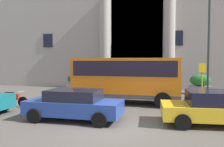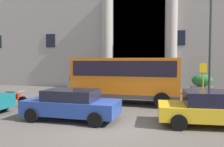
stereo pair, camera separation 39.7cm
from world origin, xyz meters
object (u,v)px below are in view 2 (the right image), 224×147
at_px(orange_minibus, 126,76).
at_px(parked_coupe_end, 71,104).
at_px(motorcycle_near_kerb, 12,98).
at_px(lamppost_plaza_centre, 211,32).
at_px(hedge_planter_far_east, 79,83).
at_px(hedge_planter_entrance_right, 202,85).
at_px(bus_stop_sign, 203,78).
at_px(scooter_by_planter, 80,101).
at_px(parked_estate_mid, 217,108).
at_px(hedge_planter_west, 157,85).
at_px(hedge_planter_entrance_left, 115,83).

xyz_separation_m(orange_minibus, parked_coupe_end, (-1.62, -4.66, -0.95)).
distance_m(motorcycle_near_kerb, lamppost_plaza_centre, 13.30).
bearing_deg(motorcycle_near_kerb, parked_coupe_end, -20.97).
relative_size(orange_minibus, hedge_planter_far_east, 3.40).
bearing_deg(motorcycle_near_kerb, hedge_planter_entrance_right, 38.10).
bearing_deg(bus_stop_sign, scooter_by_planter, -147.87).
distance_m(bus_stop_sign, parked_estate_mid, 6.13).
xyz_separation_m(hedge_planter_entrance_right, parked_coupe_end, (-6.64, -9.76, -0.05)).
height_order(hedge_planter_entrance_right, lamppost_plaza_centre, lamppost_plaza_centre).
distance_m(hedge_planter_entrance_right, parked_estate_mid, 9.29).
height_order(bus_stop_sign, parked_coupe_end, bus_stop_sign).
xyz_separation_m(hedge_planter_far_east, parked_estate_mid, (9.51, -9.18, 0.01)).
height_order(orange_minibus, motorcycle_near_kerb, orange_minibus).
bearing_deg(hedge_planter_west, hedge_planter_far_east, -176.94).
relative_size(hedge_planter_entrance_right, parked_coupe_end, 0.39).
xyz_separation_m(orange_minibus, motorcycle_near_kerb, (-6.24, -2.50, -1.20)).
relative_size(parked_estate_mid, motorcycle_near_kerb, 2.32).
bearing_deg(scooter_by_planter, hedge_planter_entrance_right, 46.36).
bearing_deg(lamppost_plaza_centre, parked_estate_mid, -96.27).
relative_size(hedge_planter_entrance_right, scooter_by_planter, 0.79).
xyz_separation_m(hedge_planter_entrance_left, parked_estate_mid, (6.33, -9.38, -0.00)).
xyz_separation_m(hedge_planter_entrance_right, parked_estate_mid, (-0.58, -9.27, -0.03)).
bearing_deg(hedge_planter_far_east, motorcycle_near_kerb, -98.87).
xyz_separation_m(hedge_planter_entrance_left, scooter_by_planter, (-0.24, -7.58, -0.26)).
distance_m(hedge_planter_far_east, parked_estate_mid, 13.21).
distance_m(parked_coupe_end, motorcycle_near_kerb, 5.11).
height_order(bus_stop_sign, hedge_planter_far_east, bus_stop_sign).
xyz_separation_m(parked_coupe_end, motorcycle_near_kerb, (-4.62, 2.16, -0.24)).
xyz_separation_m(orange_minibus, hedge_planter_entrance_right, (5.02, 5.11, -0.91)).
bearing_deg(parked_estate_mid, hedge_planter_entrance_right, 82.37).
height_order(bus_stop_sign, motorcycle_near_kerb, bus_stop_sign).
relative_size(hedge_planter_west, parked_estate_mid, 0.38).
distance_m(parked_coupe_end, lamppost_plaza_centre, 10.89).
relative_size(bus_stop_sign, hedge_planter_west, 1.37).
height_order(hedge_planter_west, hedge_planter_far_east, hedge_planter_far_east).
distance_m(scooter_by_planter, motorcycle_near_kerb, 4.11).
bearing_deg(motorcycle_near_kerb, hedge_planter_west, 49.22).
xyz_separation_m(hedge_planter_far_east, motorcycle_near_kerb, (-1.17, -7.51, -0.24)).
bearing_deg(parked_estate_mid, motorcycle_near_kerb, 167.06).
relative_size(hedge_planter_entrance_left, lamppost_plaza_centre, 0.23).
relative_size(parked_estate_mid, lamppost_plaza_centre, 0.61).
xyz_separation_m(hedge_planter_west, lamppost_plaza_centre, (3.64, -2.45, 3.90)).
bearing_deg(bus_stop_sign, hedge_planter_entrance_left, 153.24).
height_order(parked_coupe_end, motorcycle_near_kerb, parked_coupe_end).
height_order(hedge_planter_far_east, scooter_by_planter, hedge_planter_far_east).
distance_m(orange_minibus, hedge_planter_west, 5.69).
distance_m(hedge_planter_far_east, lamppost_plaza_centre, 11.17).
xyz_separation_m(hedge_planter_entrance_right, hedge_planter_entrance_left, (-6.91, 0.11, -0.03)).
height_order(hedge_planter_entrance_left, scooter_by_planter, hedge_planter_entrance_left).
distance_m(hedge_planter_entrance_right, hedge_planter_entrance_left, 6.91).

